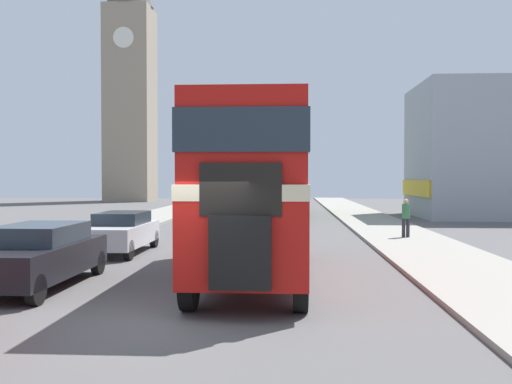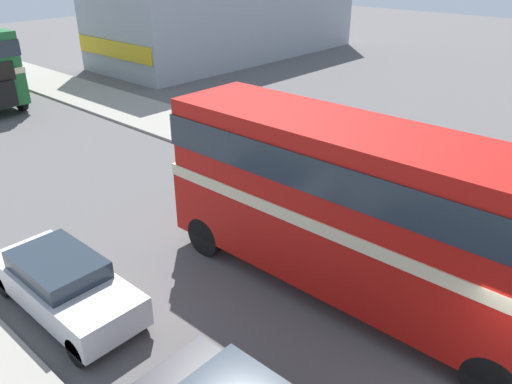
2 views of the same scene
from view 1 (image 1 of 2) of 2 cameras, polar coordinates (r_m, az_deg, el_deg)
The scene contains 7 objects.
ground_plane at distance 10.62m, azimuth -7.56°, elevation -12.57°, with size 120.00×120.00×0.00m, color #565454.
double_decker_bus at distance 14.70m, azimuth -0.00°, elevation 1.24°, with size 2.45×9.67×4.22m.
bus_distant at distance 39.35m, azimuth 3.13°, elevation 1.23°, with size 2.54×9.79×4.05m.
car_parked_mid at distance 14.36m, azimuth -20.99°, elevation -5.87°, with size 1.82×4.62×1.47m.
car_parked_far at distance 19.97m, azimuth -13.30°, elevation -3.88°, with size 1.66×4.24×1.39m.
pedestrian_walking at distance 24.21m, azimuth 14.75°, elevation -2.30°, with size 0.32×0.32×1.57m.
church_tower at distance 65.24m, azimuth -12.48°, elevation 12.81°, with size 5.12×5.12×30.28m.
Camera 1 is at (1.95, -10.11, 2.57)m, focal length 40.00 mm.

